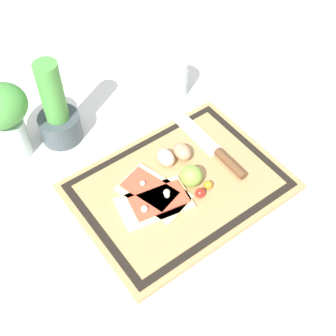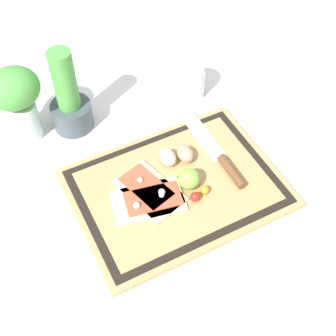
{
  "view_description": "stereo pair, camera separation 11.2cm",
  "coord_description": "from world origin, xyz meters",
  "px_view_note": "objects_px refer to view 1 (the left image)",
  "views": [
    {
      "loc": [
        -0.42,
        -0.52,
        0.91
      ],
      "look_at": [
        0.0,
        0.05,
        0.03
      ],
      "focal_mm": 50.0,
      "sensor_mm": 36.0,
      "label": 1
    },
    {
      "loc": [
        -0.32,
        -0.58,
        0.91
      ],
      "look_at": [
        0.0,
        0.05,
        0.03
      ],
      "focal_mm": 50.0,
      "sensor_mm": 36.0,
      "label": 2
    }
  ],
  "objects_px": {
    "sauce_jar": "(172,81)",
    "herb_pot": "(57,114)",
    "egg_brown": "(182,152)",
    "cherry_tomato_red": "(200,193)",
    "herb_glass": "(4,116)",
    "pizza_slice_near": "(155,203)",
    "cherry_tomato_yellow": "(208,185)",
    "pizza_slice_far": "(153,192)",
    "lime": "(191,176)",
    "knife": "(218,153)",
    "egg_pink": "(166,157)"
  },
  "relations": [
    {
      "from": "knife",
      "to": "egg_brown",
      "type": "xyz_separation_m",
      "value": [
        -0.08,
        0.05,
        0.01
      ]
    },
    {
      "from": "cherry_tomato_yellow",
      "to": "herb_pot",
      "type": "xyz_separation_m",
      "value": [
        -0.19,
        0.37,
        0.06
      ]
    },
    {
      "from": "cherry_tomato_yellow",
      "to": "lime",
      "type": "bearing_deg",
      "value": 123.42
    },
    {
      "from": "pizza_slice_near",
      "to": "herb_pot",
      "type": "height_order",
      "value": "herb_pot"
    },
    {
      "from": "knife",
      "to": "herb_glass",
      "type": "distance_m",
      "value": 0.52
    },
    {
      "from": "egg_brown",
      "to": "herb_pot",
      "type": "distance_m",
      "value": 0.33
    },
    {
      "from": "sauce_jar",
      "to": "herb_pot",
      "type": "bearing_deg",
      "value": 174.16
    },
    {
      "from": "knife",
      "to": "herb_glass",
      "type": "height_order",
      "value": "herb_glass"
    },
    {
      "from": "pizza_slice_near",
      "to": "pizza_slice_far",
      "type": "bearing_deg",
      "value": 63.72
    },
    {
      "from": "lime",
      "to": "herb_glass",
      "type": "distance_m",
      "value": 0.46
    },
    {
      "from": "egg_pink",
      "to": "herb_pot",
      "type": "xyz_separation_m",
      "value": [
        -0.16,
        0.24,
        0.05
      ]
    },
    {
      "from": "egg_brown",
      "to": "cherry_tomato_red",
      "type": "bearing_deg",
      "value": -108.12
    },
    {
      "from": "herb_pot",
      "to": "sauce_jar",
      "type": "bearing_deg",
      "value": -5.84
    },
    {
      "from": "pizza_slice_near",
      "to": "egg_pink",
      "type": "relative_size",
      "value": 3.44
    },
    {
      "from": "pizza_slice_far",
      "to": "cherry_tomato_yellow",
      "type": "relative_size",
      "value": 8.84
    },
    {
      "from": "sauce_jar",
      "to": "pizza_slice_near",
      "type": "bearing_deg",
      "value": -132.27
    },
    {
      "from": "pizza_slice_near",
      "to": "knife",
      "type": "relative_size",
      "value": 0.63
    },
    {
      "from": "herb_glass",
      "to": "cherry_tomato_yellow",
      "type": "bearing_deg",
      "value": -51.32
    },
    {
      "from": "lime",
      "to": "herb_glass",
      "type": "height_order",
      "value": "herb_glass"
    },
    {
      "from": "pizza_slice_far",
      "to": "cherry_tomato_red",
      "type": "relative_size",
      "value": 7.96
    },
    {
      "from": "pizza_slice_near",
      "to": "cherry_tomato_yellow",
      "type": "relative_size",
      "value": 8.73
    },
    {
      "from": "pizza_slice_near",
      "to": "cherry_tomato_red",
      "type": "height_order",
      "value": "same"
    },
    {
      "from": "cherry_tomato_yellow",
      "to": "knife",
      "type": "bearing_deg",
      "value": 36.91
    },
    {
      "from": "herb_pot",
      "to": "cherry_tomato_yellow",
      "type": "bearing_deg",
      "value": -62.31
    },
    {
      "from": "pizza_slice_near",
      "to": "lime",
      "type": "bearing_deg",
      "value": -0.42
    },
    {
      "from": "pizza_slice_near",
      "to": "herb_pot",
      "type": "relative_size",
      "value": 0.76
    },
    {
      "from": "cherry_tomato_yellow",
      "to": "egg_brown",
      "type": "bearing_deg",
      "value": 85.48
    },
    {
      "from": "knife",
      "to": "lime",
      "type": "distance_m",
      "value": 0.11
    },
    {
      "from": "sauce_jar",
      "to": "herb_glass",
      "type": "distance_m",
      "value": 0.46
    },
    {
      "from": "knife",
      "to": "egg_pink",
      "type": "distance_m",
      "value": 0.13
    },
    {
      "from": "knife",
      "to": "egg_brown",
      "type": "bearing_deg",
      "value": 148.16
    },
    {
      "from": "knife",
      "to": "herb_pot",
      "type": "xyz_separation_m",
      "value": [
        -0.28,
        0.3,
        0.06
      ]
    },
    {
      "from": "egg_brown",
      "to": "sauce_jar",
      "type": "height_order",
      "value": "sauce_jar"
    },
    {
      "from": "egg_pink",
      "to": "lime",
      "type": "distance_m",
      "value": 0.09
    },
    {
      "from": "herb_pot",
      "to": "herb_glass",
      "type": "relative_size",
      "value": 1.13
    },
    {
      "from": "herb_pot",
      "to": "herb_glass",
      "type": "height_order",
      "value": "herb_pot"
    },
    {
      "from": "pizza_slice_far",
      "to": "egg_pink",
      "type": "bearing_deg",
      "value": 36.09
    },
    {
      "from": "pizza_slice_near",
      "to": "lime",
      "type": "relative_size",
      "value": 3.48
    },
    {
      "from": "pizza_slice_far",
      "to": "sauce_jar",
      "type": "relative_size",
      "value": 1.82
    },
    {
      "from": "egg_brown",
      "to": "lime",
      "type": "relative_size",
      "value": 1.01
    },
    {
      "from": "egg_pink",
      "to": "cherry_tomato_yellow",
      "type": "bearing_deg",
      "value": -74.24
    },
    {
      "from": "cherry_tomato_yellow",
      "to": "cherry_tomato_red",
      "type": "bearing_deg",
      "value": -166.03
    },
    {
      "from": "knife",
      "to": "lime",
      "type": "bearing_deg",
      "value": -165.08
    },
    {
      "from": "egg_brown",
      "to": "cherry_tomato_yellow",
      "type": "xyz_separation_m",
      "value": [
        -0.01,
        -0.11,
        -0.01
      ]
    },
    {
      "from": "pizza_slice_near",
      "to": "herb_glass",
      "type": "distance_m",
      "value": 0.41
    },
    {
      "from": "egg_pink",
      "to": "cherry_tomato_yellow",
      "type": "height_order",
      "value": "egg_pink"
    },
    {
      "from": "egg_pink",
      "to": "lime",
      "type": "height_order",
      "value": "lime"
    },
    {
      "from": "cherry_tomato_red",
      "to": "pizza_slice_near",
      "type": "bearing_deg",
      "value": 155.85
    },
    {
      "from": "cherry_tomato_yellow",
      "to": "herb_glass",
      "type": "height_order",
      "value": "herb_glass"
    },
    {
      "from": "pizza_slice_far",
      "to": "cherry_tomato_red",
      "type": "xyz_separation_m",
      "value": [
        0.08,
        -0.07,
        0.01
      ]
    }
  ]
}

